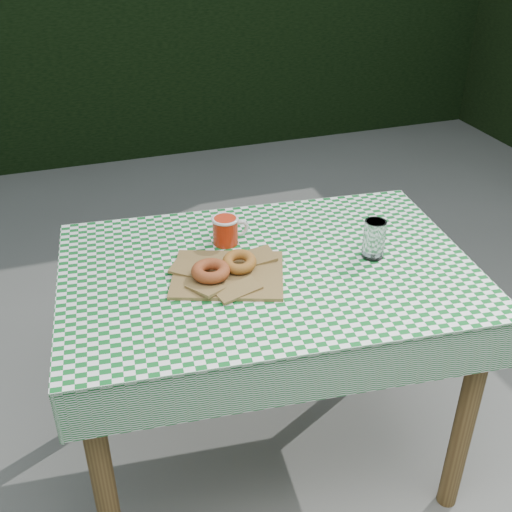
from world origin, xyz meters
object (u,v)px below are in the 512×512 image
(paper_bag, at_px, (228,274))
(drinking_glass, at_px, (374,239))
(table, at_px, (267,369))
(coffee_mug, at_px, (225,231))

(paper_bag, bearing_deg, drinking_glass, -4.39)
(table, height_order, coffee_mug, coffee_mug)
(table, xyz_separation_m, paper_bag, (-0.12, -0.01, 0.39))
(table, bearing_deg, paper_bag, -170.09)
(coffee_mug, bearing_deg, paper_bag, -105.18)
(drinking_glass, bearing_deg, table, 172.20)
(paper_bag, bearing_deg, coffee_mug, 75.66)
(table, relative_size, paper_bag, 3.77)
(table, relative_size, drinking_glass, 9.96)
(table, bearing_deg, coffee_mug, 119.65)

